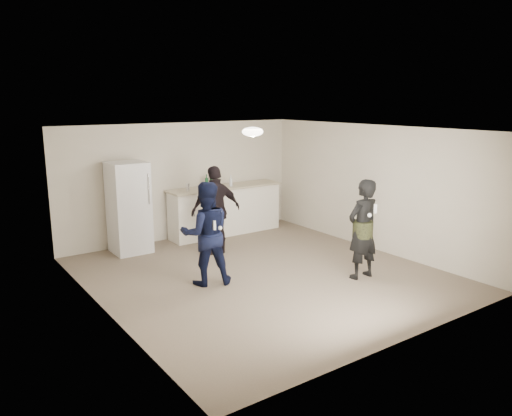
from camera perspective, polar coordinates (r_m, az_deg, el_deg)
floor at (r=8.76m, az=0.76°, el=-7.60°), size 6.00×6.00×0.00m
ceiling at (r=8.25m, az=0.81°, el=8.95°), size 6.00×6.00×0.00m
wall_back at (r=10.95m, az=-8.48°, el=3.09°), size 6.00×0.00×6.00m
wall_front at (r=6.31m, az=17.01°, el=-4.22°), size 6.00×0.00×6.00m
wall_left at (r=7.20m, az=-17.26°, el=-2.21°), size 0.00×6.00×6.00m
wall_right at (r=10.24m, az=13.35°, el=2.25°), size 0.00×6.00×6.00m
counter at (r=11.23m, az=-3.51°, el=-0.34°), size 2.60×0.56×1.05m
counter_top at (r=11.12m, az=-3.55°, el=2.40°), size 2.68×0.64×0.04m
fridge at (r=10.11m, az=-14.33°, el=0.04°), size 0.70×0.70×1.80m
fridge_handle at (r=9.80m, az=-12.15°, el=2.15°), size 0.02×0.02×0.60m
ceiling_dome at (r=8.49m, az=-0.39°, el=8.72°), size 0.36×0.36×0.16m
shaker at (r=10.56m, az=-7.79°, el=2.36°), size 0.08×0.08×0.17m
man at (r=8.14m, az=-5.76°, el=-2.92°), size 1.00×0.89×1.70m
woman at (r=8.56m, az=12.11°, el=-2.39°), size 0.62×0.41×1.70m
camo_shorts at (r=8.56m, az=12.11°, el=-2.39°), size 0.34×0.34×0.28m
spectator at (r=9.75m, az=-4.60°, el=-0.25°), size 1.05×0.52×1.74m
remote_man at (r=7.86m, az=-4.78°, el=-1.98°), size 0.04×0.04×0.15m
nunchuk_man at (r=7.96m, az=-4.14°, el=-2.30°), size 0.07×0.07×0.07m
remote_woman at (r=8.31m, az=13.49°, el=-0.08°), size 0.04×0.04×0.15m
nunchuk_woman at (r=8.28m, az=12.84°, el=-0.80°), size 0.07×0.07×0.07m
bottle_cluster at (r=11.00m, az=-4.85°, el=2.97°), size 0.61×0.32×0.28m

